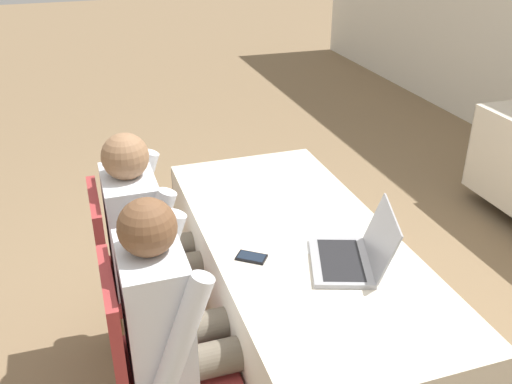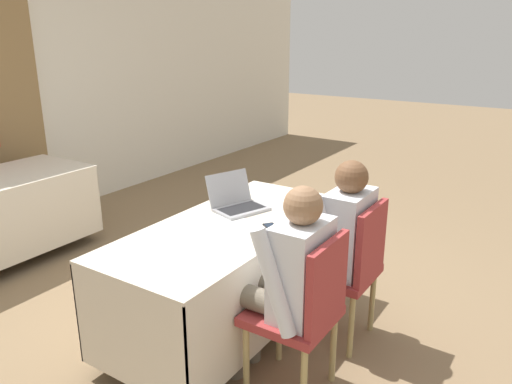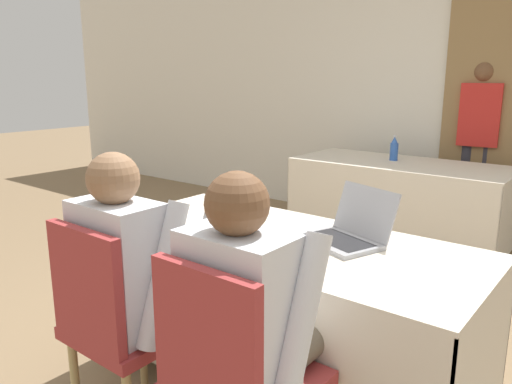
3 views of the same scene
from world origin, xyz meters
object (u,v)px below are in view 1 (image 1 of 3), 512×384
object	(u,v)px
cell_phone	(252,257)
person_checkered_shirt	(152,237)
chair_near_left	(132,270)
chair_near_right	(154,360)
laptop	(353,255)
person_white_shirt	(179,320)

from	to	relation	value
cell_phone	person_checkered_shirt	bearing A→B (deg)	-101.97
chair_near_left	chair_near_right	xyz separation A→B (m)	(0.61, 0.00, 0.00)
laptop	person_white_shirt	xyz separation A→B (m)	(0.05, -0.72, -0.11)
laptop	cell_phone	distance (m)	0.41
cell_phone	person_white_shirt	bearing A→B (deg)	-21.92
laptop	cell_phone	world-z (taller)	laptop
chair_near_left	person_checkered_shirt	distance (m)	0.19
laptop	chair_near_right	size ratio (longest dim) A/B	0.45
laptop	chair_near_left	world-z (taller)	laptop
laptop	person_white_shirt	world-z (taller)	person_white_shirt
chair_near_right	person_checkered_shirt	xyz separation A→B (m)	(-0.61, 0.10, 0.16)
chair_near_right	person_white_shirt	world-z (taller)	person_white_shirt
cell_phone	chair_near_right	bearing A→B (deg)	-28.16
cell_phone	person_white_shirt	xyz separation A→B (m)	(0.21, -0.35, -0.07)
cell_phone	chair_near_right	distance (m)	0.55
person_white_shirt	chair_near_left	bearing A→B (deg)	9.76
person_white_shirt	person_checkered_shirt	bearing A→B (deg)	0.00
cell_phone	person_white_shirt	distance (m)	0.41
laptop	person_checkered_shirt	bearing A→B (deg)	-108.92
chair_near_left	chair_near_right	distance (m)	0.61
chair_near_left	person_checkered_shirt	world-z (taller)	person_checkered_shirt
chair_near_right	person_checkered_shirt	size ratio (longest dim) A/B	0.78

